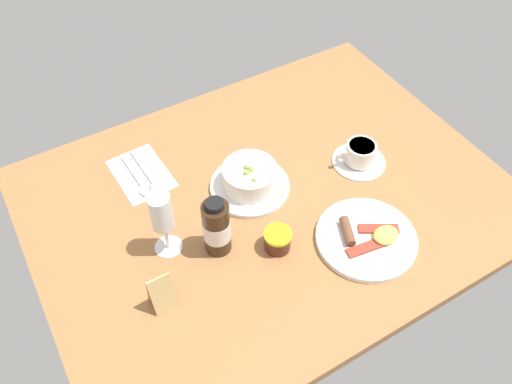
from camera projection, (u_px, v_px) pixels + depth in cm
name	position (u px, v px, depth cm)	size (l,w,h in cm)	color
ground_plane	(269.00, 200.00, 126.72)	(110.00, 84.00, 3.00)	#9E6B3D
porridge_bowl	(250.00, 179.00, 124.62)	(19.19, 19.19, 7.70)	white
cutlery_setting	(142.00, 174.00, 129.75)	(12.77, 17.79, 0.90)	white
coffee_cup	(360.00, 155.00, 130.79)	(13.45, 13.45, 5.98)	white
wine_glass	(162.00, 215.00, 107.40)	(6.17, 6.17, 17.01)	white
jam_jar	(278.00, 240.00, 114.12)	(6.12, 6.12, 5.02)	#4B1F17
sauce_bottle_brown	(217.00, 227.00, 110.66)	(6.00, 6.00, 15.42)	#382314
breakfast_plate	(367.00, 238.00, 116.42)	(22.50, 22.50, 3.70)	white
menu_card	(161.00, 291.00, 103.64)	(4.92, 4.62, 9.43)	tan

